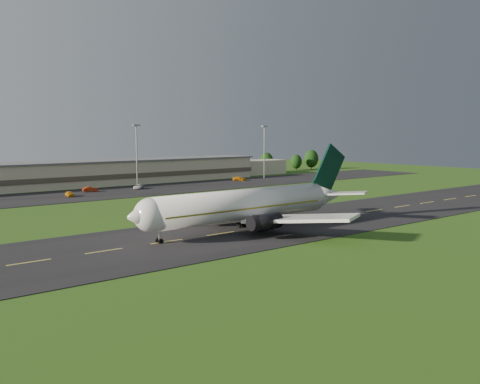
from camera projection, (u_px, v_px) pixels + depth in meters
ground at (307, 221)px, 107.95m from camera, size 360.00×360.00×0.00m
taxiway at (307, 221)px, 107.95m from camera, size 220.00×30.00×0.10m
apron at (136, 191)px, 163.33m from camera, size 260.00×30.00×0.10m
airliner at (246, 205)px, 97.31m from camera, size 51.23×42.18×15.57m
terminal at (118, 172)px, 185.52m from camera, size 145.00×16.00×8.40m
light_mast_centre at (137, 148)px, 171.22m from camera, size 2.40×1.20×20.35m
light_mast_east at (264, 146)px, 205.82m from camera, size 2.40×1.20×20.35m
tree_line at (157, 167)px, 205.54m from camera, size 195.76×8.99×9.67m
service_vehicle_a at (70, 194)px, 148.13m from camera, size 2.37×4.54×1.47m
service_vehicle_b at (90, 189)px, 159.92m from camera, size 4.79×2.48×1.50m
service_vehicle_c at (138, 187)px, 168.10m from camera, size 5.25×5.50×1.45m
service_vehicle_d at (239, 179)px, 196.43m from camera, size 5.30×4.82×1.49m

